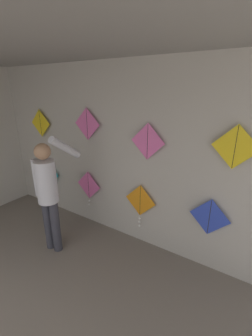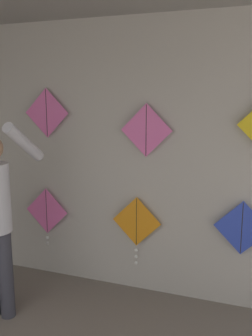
% 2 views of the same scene
% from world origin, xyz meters
% --- Properties ---
extents(back_panel, '(5.93, 0.06, 2.80)m').
position_xyz_m(back_panel, '(0.00, 3.83, 1.40)').
color(back_panel, '#BCB7AD').
rests_on(back_panel, ground).
extents(shopkeeper, '(0.46, 0.66, 1.82)m').
position_xyz_m(shopkeeper, '(-0.51, 2.89, 1.03)').
color(shopkeeper, '#383842').
rests_on(shopkeeper, ground).
extents(kite_0, '(0.52, 0.01, 0.52)m').
position_xyz_m(kite_0, '(-1.57, 3.74, 0.77)').
color(kite_0, '#28B2C6').
extents(kite_1, '(0.52, 0.04, 0.66)m').
position_xyz_m(kite_1, '(-0.52, 3.74, 0.74)').
color(kite_1, pink).
extents(kite_2, '(0.52, 0.04, 0.73)m').
position_xyz_m(kite_2, '(0.55, 3.74, 0.73)').
color(kite_2, orange).
extents(kite_3, '(0.52, 0.01, 0.52)m').
position_xyz_m(kite_3, '(1.59, 3.74, 0.83)').
color(kite_3, blue).
extents(kite_4, '(0.52, 0.01, 0.52)m').
position_xyz_m(kite_4, '(-1.66, 3.74, 1.78)').
color(kite_4, yellow).
extents(kite_5, '(0.52, 0.01, 0.52)m').
position_xyz_m(kite_5, '(-0.47, 3.74, 1.86)').
color(kite_5, pink).
extents(kite_6, '(0.52, 0.01, 0.52)m').
position_xyz_m(kite_6, '(0.64, 3.74, 1.71)').
color(kite_6, pink).
extents(kite_7, '(0.52, 0.01, 0.52)m').
position_xyz_m(kite_7, '(1.75, 3.74, 1.79)').
color(kite_7, yellow).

